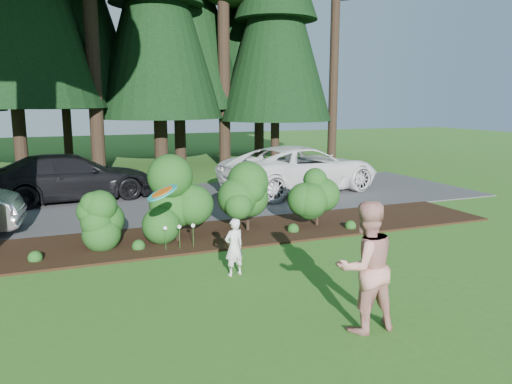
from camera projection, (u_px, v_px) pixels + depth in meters
The scene contains 10 objects.
ground at pixel (229, 287), 8.59m from camera, with size 80.00×80.00×0.00m, color #2E641C.
mulch_bed at pixel (184, 238), 11.56m from camera, with size 16.00×2.50×0.05m, color black.
driveway at pixel (151, 204), 15.44m from camera, with size 22.00×6.00×0.03m, color #38383A.
shrub_row at pixel (217, 203), 11.59m from camera, with size 6.53×1.60×1.61m.
lily_cluster at pixel (179, 228), 10.58m from camera, with size 0.69×0.09×0.57m.
car_white_suv at pixel (301, 169), 17.30m from camera, with size 2.65×5.74×1.60m, color white.
car_dark_suv at pixel (72, 177), 15.78m from camera, with size 2.06×5.06×1.47m, color black.
child at pixel (234, 247), 9.09m from camera, with size 0.39×0.26×1.07m, color silver.
adult at pixel (365, 267), 6.85m from camera, with size 0.89×0.70×1.84m, color #A42115.
frisbee at pixel (162, 193), 8.57m from camera, with size 0.51×0.56×0.26m.
Camera 1 is at (-2.60, -7.74, 3.17)m, focal length 35.00 mm.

